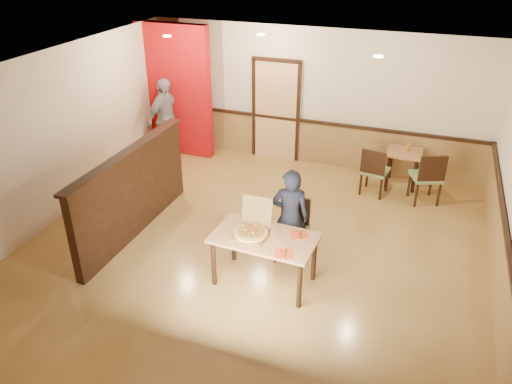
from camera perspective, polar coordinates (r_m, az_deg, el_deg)
floor at (r=7.91m, az=-0.15°, el=-6.39°), size 7.00×7.00×0.00m
ceiling at (r=6.73m, az=-0.19°, el=13.68°), size 7.00×7.00×0.00m
wall_back at (r=10.35m, az=6.68°, el=10.58°), size 7.00×0.00×7.00m
wall_left at (r=8.95m, az=-21.81°, el=5.91°), size 0.00×7.00×7.00m
wainscot_back at (r=10.64m, az=6.36°, el=5.65°), size 7.00×0.04×0.90m
chair_rail_back at (r=10.45m, az=6.47°, el=7.99°), size 7.00×0.06×0.06m
wainscot_right at (r=7.42m, az=26.16°, el=-8.09°), size 0.04×7.00×0.90m
chair_rail_right at (r=7.17m, az=26.78°, el=-5.00°), size 0.06×7.00×0.06m
back_door at (r=10.62m, az=2.29°, el=9.22°), size 0.90×0.06×2.10m
booth_partition at (r=8.19m, az=-13.90°, el=0.04°), size 0.20×3.10×1.44m
red_accent_panel at (r=10.92m, az=-9.20°, el=11.34°), size 1.60×0.20×2.78m
spot_a at (r=9.29m, az=-10.12°, el=17.15°), size 0.14×0.14×0.02m
spot_b at (r=9.30m, az=0.57°, el=17.56°), size 0.14×0.14×0.02m
spot_c at (r=7.85m, az=13.80°, el=14.84°), size 0.14×0.14×0.02m
main_table at (r=6.85m, az=0.96°, el=-5.88°), size 1.45×0.87×0.76m
diner_chair at (r=7.49m, az=4.21°, el=-3.92°), size 0.47×0.47×0.94m
side_chair_left at (r=9.45m, az=13.38°, el=2.50°), size 0.54×0.54×0.94m
side_chair_right at (r=9.40m, az=19.04°, el=1.75°), size 0.65×0.65×1.00m
side_table at (r=9.98m, az=16.51°, el=3.58°), size 0.66×0.66×0.70m
diner at (r=7.24m, az=3.93°, el=-2.87°), size 0.62×0.47×1.51m
passerby at (r=10.85m, az=-10.29°, el=8.21°), size 0.63×1.09×1.74m
pizza_box at (r=6.82m, az=-0.47°, el=-4.39°), size 0.44×0.52×0.46m
pizza at (r=6.78m, az=-0.60°, el=-4.68°), size 0.59×0.59×0.03m
napkin_near at (r=6.46m, az=3.18°, el=-7.06°), size 0.29×0.29×0.01m
napkin_far at (r=6.85m, az=4.93°, el=-4.90°), size 0.27×0.27×0.01m
condiment at (r=9.92m, az=17.01°, el=4.87°), size 0.06×0.06×0.14m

